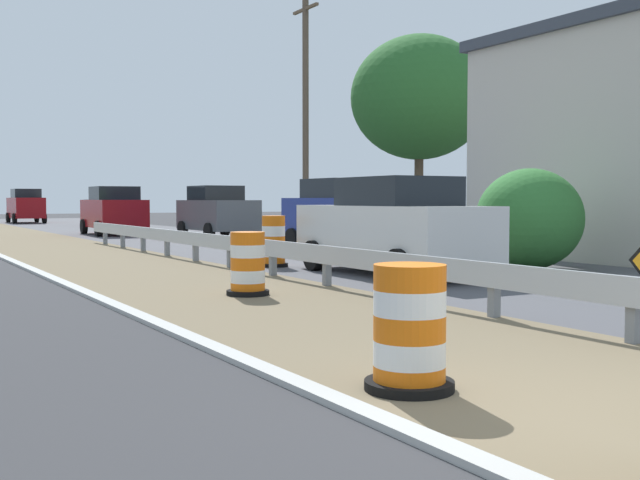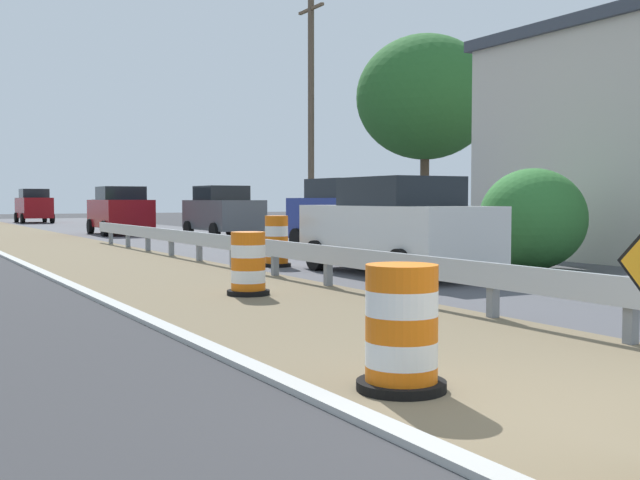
{
  "view_description": "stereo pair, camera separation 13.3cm",
  "coord_description": "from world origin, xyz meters",
  "px_view_note": "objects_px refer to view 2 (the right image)",
  "views": [
    {
      "loc": [
        -4.24,
        -3.33,
        1.51
      ],
      "look_at": [
        1.61,
        6.66,
        0.9
      ],
      "focal_mm": 43.4,
      "sensor_mm": 36.0,
      "label": 1
    },
    {
      "loc": [
        -4.12,
        -3.4,
        1.51
      ],
      "look_at": [
        1.61,
        6.66,
        0.9
      ],
      "focal_mm": 43.4,
      "sensor_mm": 36.0,
      "label": 2
    }
  ],
  "objects_px": {
    "traffic_barrel_mid": "(277,244)",
    "car_trailing_near_lane": "(117,208)",
    "utility_pole_mid": "(311,114)",
    "traffic_barrel_close": "(248,267)",
    "car_lead_near_lane": "(34,206)",
    "car_trailing_far_lane": "(120,211)",
    "traffic_barrel_nearest": "(402,334)",
    "car_distant_a": "(223,212)",
    "car_mid_far_lane": "(347,215)",
    "car_lead_far_lane": "(395,226)"
  },
  "relations": [
    {
      "from": "traffic_barrel_mid",
      "to": "car_trailing_near_lane",
      "type": "xyz_separation_m",
      "value": [
        4.18,
        28.99,
        0.51
      ]
    },
    {
      "from": "car_trailing_far_lane",
      "to": "car_lead_far_lane",
      "type": "bearing_deg",
      "value": -178.25
    },
    {
      "from": "car_lead_far_lane",
      "to": "utility_pole_mid",
      "type": "height_order",
      "value": "utility_pole_mid"
    },
    {
      "from": "car_mid_far_lane",
      "to": "car_distant_a",
      "type": "bearing_deg",
      "value": 178.82
    },
    {
      "from": "car_trailing_near_lane",
      "to": "car_lead_far_lane",
      "type": "relative_size",
      "value": 0.94
    },
    {
      "from": "traffic_barrel_close",
      "to": "car_lead_near_lane",
      "type": "height_order",
      "value": "car_lead_near_lane"
    },
    {
      "from": "car_lead_near_lane",
      "to": "car_mid_far_lane",
      "type": "xyz_separation_m",
      "value": [
        3.25,
        -32.97,
        -0.03
      ]
    },
    {
      "from": "traffic_barrel_nearest",
      "to": "traffic_barrel_close",
      "type": "height_order",
      "value": "traffic_barrel_nearest"
    },
    {
      "from": "traffic_barrel_nearest",
      "to": "car_distant_a",
      "type": "xyz_separation_m",
      "value": [
        8.12,
        23.25,
        0.57
      ]
    },
    {
      "from": "traffic_barrel_close",
      "to": "car_trailing_near_lane",
      "type": "height_order",
      "value": "car_trailing_near_lane"
    },
    {
      "from": "traffic_barrel_close",
      "to": "car_lead_far_lane",
      "type": "distance_m",
      "value": 4.21
    },
    {
      "from": "car_lead_far_lane",
      "to": "car_mid_far_lane",
      "type": "height_order",
      "value": "car_mid_far_lane"
    },
    {
      "from": "traffic_barrel_nearest",
      "to": "car_distant_a",
      "type": "relative_size",
      "value": 0.24
    },
    {
      "from": "traffic_barrel_nearest",
      "to": "traffic_barrel_close",
      "type": "xyz_separation_m",
      "value": [
        1.47,
        6.17,
        -0.0
      ]
    },
    {
      "from": "traffic_barrel_mid",
      "to": "utility_pole_mid",
      "type": "distance_m",
      "value": 13.25
    },
    {
      "from": "car_mid_far_lane",
      "to": "utility_pole_mid",
      "type": "relative_size",
      "value": 0.45
    },
    {
      "from": "traffic_barrel_close",
      "to": "traffic_barrel_mid",
      "type": "xyz_separation_m",
      "value": [
        2.67,
        4.38,
        0.07
      ]
    },
    {
      "from": "car_lead_near_lane",
      "to": "car_trailing_near_lane",
      "type": "relative_size",
      "value": 0.94
    },
    {
      "from": "traffic_barrel_close",
      "to": "car_trailing_far_lane",
      "type": "distance_m",
      "value": 22.08
    },
    {
      "from": "traffic_barrel_nearest",
      "to": "car_trailing_far_lane",
      "type": "relative_size",
      "value": 0.23
    },
    {
      "from": "car_distant_a",
      "to": "car_mid_far_lane",
      "type": "bearing_deg",
      "value": 0.19
    },
    {
      "from": "car_trailing_near_lane",
      "to": "car_trailing_far_lane",
      "type": "distance_m",
      "value": 12.01
    },
    {
      "from": "car_lead_near_lane",
      "to": "car_trailing_near_lane",
      "type": "distance_m",
      "value": 8.35
    },
    {
      "from": "traffic_barrel_mid",
      "to": "utility_pole_mid",
      "type": "bearing_deg",
      "value": 57.46
    },
    {
      "from": "traffic_barrel_nearest",
      "to": "utility_pole_mid",
      "type": "bearing_deg",
      "value": 62.71
    },
    {
      "from": "car_mid_far_lane",
      "to": "car_trailing_far_lane",
      "type": "height_order",
      "value": "car_mid_far_lane"
    },
    {
      "from": "traffic_barrel_nearest",
      "to": "car_trailing_far_lane",
      "type": "bearing_deg",
      "value": 79.16
    },
    {
      "from": "car_lead_near_lane",
      "to": "car_lead_far_lane",
      "type": "bearing_deg",
      "value": -178.89
    },
    {
      "from": "car_lead_near_lane",
      "to": "utility_pole_mid",
      "type": "distance_m",
      "value": 26.98
    },
    {
      "from": "traffic_barrel_mid",
      "to": "car_lead_far_lane",
      "type": "xyz_separation_m",
      "value": [
        1.21,
        -2.85,
        0.46
      ]
    },
    {
      "from": "car_trailing_near_lane",
      "to": "utility_pole_mid",
      "type": "distance_m",
      "value": 18.96
    },
    {
      "from": "car_lead_near_lane",
      "to": "car_trailing_near_lane",
      "type": "height_order",
      "value": "car_lead_near_lane"
    },
    {
      "from": "car_distant_a",
      "to": "car_lead_far_lane",
      "type": "bearing_deg",
      "value": -10.9
    },
    {
      "from": "car_trailing_far_lane",
      "to": "utility_pole_mid",
      "type": "distance_m",
      "value": 9.53
    },
    {
      "from": "car_lead_near_lane",
      "to": "car_mid_far_lane",
      "type": "height_order",
      "value": "car_lead_near_lane"
    },
    {
      "from": "car_trailing_near_lane",
      "to": "car_distant_a",
      "type": "xyz_separation_m",
      "value": [
        -0.21,
        -16.28,
        -0.01
      ]
    },
    {
      "from": "car_trailing_near_lane",
      "to": "car_mid_far_lane",
      "type": "xyz_separation_m",
      "value": [
        -0.05,
        -25.3,
        0.02
      ]
    },
    {
      "from": "car_lead_near_lane",
      "to": "car_distant_a",
      "type": "height_order",
      "value": "car_lead_near_lane"
    },
    {
      "from": "car_distant_a",
      "to": "car_lead_near_lane",
      "type": "bearing_deg",
      "value": -173.51
    },
    {
      "from": "car_trailing_far_lane",
      "to": "traffic_barrel_nearest",
      "type": "bearing_deg",
      "value": 170.85
    },
    {
      "from": "traffic_barrel_mid",
      "to": "car_lead_near_lane",
      "type": "distance_m",
      "value": 36.67
    },
    {
      "from": "traffic_barrel_mid",
      "to": "car_lead_near_lane",
      "type": "xyz_separation_m",
      "value": [
        0.88,
        36.66,
        0.56
      ]
    },
    {
      "from": "traffic_barrel_close",
      "to": "car_trailing_far_lane",
      "type": "relative_size",
      "value": 0.23
    },
    {
      "from": "traffic_barrel_close",
      "to": "car_mid_far_lane",
      "type": "height_order",
      "value": "car_mid_far_lane"
    },
    {
      "from": "car_trailing_near_lane",
      "to": "utility_pole_mid",
      "type": "xyz_separation_m",
      "value": [
        2.57,
        -18.41,
        3.75
      ]
    },
    {
      "from": "traffic_barrel_nearest",
      "to": "car_lead_far_lane",
      "type": "distance_m",
      "value": 9.39
    },
    {
      "from": "car_trailing_near_lane",
      "to": "utility_pole_mid",
      "type": "height_order",
      "value": "utility_pole_mid"
    },
    {
      "from": "car_trailing_far_lane",
      "to": "utility_pole_mid",
      "type": "bearing_deg",
      "value": -138.96
    },
    {
      "from": "car_lead_far_lane",
      "to": "utility_pole_mid",
      "type": "distance_m",
      "value": 15.02
    },
    {
      "from": "traffic_barrel_close",
      "to": "car_trailing_far_lane",
      "type": "height_order",
      "value": "car_trailing_far_lane"
    }
  ]
}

